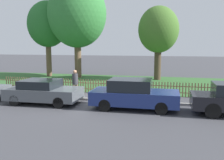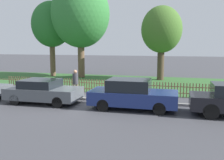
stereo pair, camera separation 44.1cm
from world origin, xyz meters
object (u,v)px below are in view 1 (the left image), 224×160
(tree_nearest_kerb, at_px, (48,25))
(tree_mid_park, at_px, (158,30))
(tree_behind_motorcycle, at_px, (77,14))
(parked_car_red_compact, at_px, (134,94))
(covered_motorcycle, at_px, (126,88))
(pedestrian_near_fence, at_px, (75,82))
(parked_car_navy_estate, at_px, (43,91))

(tree_nearest_kerb, xyz_separation_m, tree_mid_park, (10.75, -0.15, -0.70))
(tree_behind_motorcycle, bearing_deg, parked_car_red_compact, -56.48)
(parked_car_red_compact, xyz_separation_m, tree_behind_motorcycle, (-7.03, 10.61, 5.24))
(tree_nearest_kerb, height_order, tree_behind_motorcycle, tree_behind_motorcycle)
(covered_motorcycle, bearing_deg, parked_car_red_compact, -65.45)
(covered_motorcycle, height_order, tree_nearest_kerb, tree_nearest_kerb)
(parked_car_red_compact, xyz_separation_m, pedestrian_near_fence, (-3.74, 1.74, 0.21))
(parked_car_navy_estate, relative_size, tree_mid_park, 0.61)
(tree_behind_motorcycle, xyz_separation_m, pedestrian_near_fence, (3.29, -8.88, -5.03))
(tree_mid_park, bearing_deg, tree_nearest_kerb, 179.17)
(tree_behind_motorcycle, bearing_deg, tree_mid_park, 1.25)
(parked_car_navy_estate, relative_size, covered_motorcycle, 2.10)
(pedestrian_near_fence, bearing_deg, tree_mid_park, -0.88)
(tree_mid_park, bearing_deg, parked_car_navy_estate, -116.36)
(parked_car_red_compact, bearing_deg, tree_mid_park, 86.31)
(parked_car_navy_estate, height_order, parked_car_red_compact, parked_car_red_compact)
(tree_nearest_kerb, xyz_separation_m, tree_behind_motorcycle, (3.23, -0.32, 0.87))
(parked_car_navy_estate, height_order, tree_mid_park, tree_mid_park)
(pedestrian_near_fence, bearing_deg, parked_car_red_compact, -90.68)
(tree_behind_motorcycle, distance_m, tree_mid_park, 7.68)
(parked_car_red_compact, relative_size, covered_motorcycle, 2.26)
(tree_behind_motorcycle, height_order, tree_mid_park, tree_behind_motorcycle)
(parked_car_navy_estate, xyz_separation_m, covered_motorcycle, (4.06, 2.35, -0.05))
(parked_car_navy_estate, height_order, tree_behind_motorcycle, tree_behind_motorcycle)
(tree_behind_motorcycle, bearing_deg, pedestrian_near_fence, -69.69)
(parked_car_navy_estate, xyz_separation_m, tree_nearest_kerb, (-5.40, 10.94, 4.44))
(parked_car_red_compact, xyz_separation_m, tree_mid_park, (0.49, 10.78, 3.67))
(parked_car_navy_estate, bearing_deg, covered_motorcycle, 28.49)
(tree_behind_motorcycle, distance_m, pedestrian_near_fence, 10.72)
(covered_motorcycle, bearing_deg, tree_mid_park, 87.02)
(parked_car_red_compact, bearing_deg, parked_car_navy_estate, 179.00)
(parked_car_navy_estate, height_order, tree_nearest_kerb, tree_nearest_kerb)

